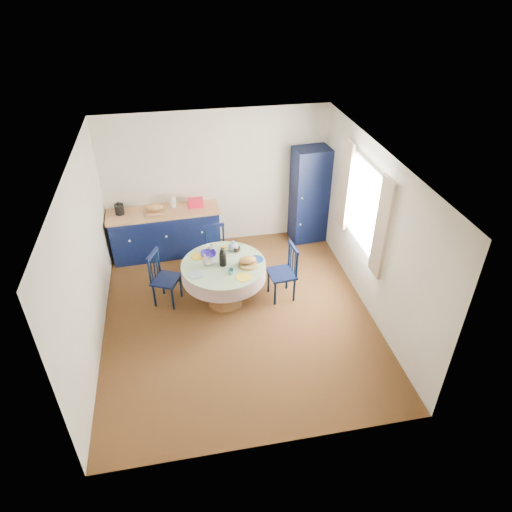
{
  "coord_description": "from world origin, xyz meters",
  "views": [
    {
      "loc": [
        -0.72,
        -5.26,
        4.66
      ],
      "look_at": [
        0.32,
        0.2,
        0.92
      ],
      "focal_mm": 32.0,
      "sensor_mm": 36.0,
      "label": 1
    }
  ],
  "objects_px": {
    "dining_table": "(224,270)",
    "mug_d": "(211,248)",
    "kitchen_counter": "(166,231)",
    "mug_b": "(231,272)",
    "chair_far": "(217,249)",
    "pantry_cabinet": "(309,195)",
    "mug_c": "(237,249)",
    "cobalt_bowl": "(208,254)",
    "mug_a": "(207,262)",
    "chair_right": "(284,272)",
    "chair_left": "(164,278)"
  },
  "relations": [
    {
      "from": "dining_table",
      "to": "mug_d",
      "type": "bearing_deg",
      "value": 112.04
    },
    {
      "from": "kitchen_counter",
      "to": "pantry_cabinet",
      "type": "relative_size",
      "value": 1.09
    },
    {
      "from": "dining_table",
      "to": "cobalt_bowl",
      "type": "xyz_separation_m",
      "value": [
        -0.21,
        0.25,
        0.15
      ]
    },
    {
      "from": "chair_left",
      "to": "chair_right",
      "type": "distance_m",
      "value": 1.87
    },
    {
      "from": "chair_right",
      "to": "cobalt_bowl",
      "type": "distance_m",
      "value": 1.21
    },
    {
      "from": "dining_table",
      "to": "chair_left",
      "type": "height_order",
      "value": "dining_table"
    },
    {
      "from": "pantry_cabinet",
      "to": "dining_table",
      "type": "distance_m",
      "value": 2.49
    },
    {
      "from": "dining_table",
      "to": "mug_a",
      "type": "relative_size",
      "value": 9.6
    },
    {
      "from": "mug_b",
      "to": "mug_c",
      "type": "bearing_deg",
      "value": 72.87
    },
    {
      "from": "kitchen_counter",
      "to": "cobalt_bowl",
      "type": "distance_m",
      "value": 1.59
    },
    {
      "from": "dining_table",
      "to": "mug_a",
      "type": "distance_m",
      "value": 0.3
    },
    {
      "from": "mug_a",
      "to": "mug_d",
      "type": "xyz_separation_m",
      "value": [
        0.09,
        0.36,
        -0.0
      ]
    },
    {
      "from": "pantry_cabinet",
      "to": "chair_left",
      "type": "height_order",
      "value": "pantry_cabinet"
    },
    {
      "from": "chair_far",
      "to": "mug_d",
      "type": "distance_m",
      "value": 0.69
    },
    {
      "from": "mug_a",
      "to": "kitchen_counter",
      "type": "bearing_deg",
      "value": 110.52
    },
    {
      "from": "kitchen_counter",
      "to": "chair_left",
      "type": "height_order",
      "value": "kitchen_counter"
    },
    {
      "from": "chair_right",
      "to": "mug_c",
      "type": "xyz_separation_m",
      "value": [
        -0.7,
        0.26,
        0.34
      ]
    },
    {
      "from": "dining_table",
      "to": "chair_right",
      "type": "xyz_separation_m",
      "value": [
        0.94,
        0.03,
        -0.18
      ]
    },
    {
      "from": "chair_left",
      "to": "mug_d",
      "type": "bearing_deg",
      "value": -54.91
    },
    {
      "from": "pantry_cabinet",
      "to": "mug_c",
      "type": "height_order",
      "value": "pantry_cabinet"
    },
    {
      "from": "kitchen_counter",
      "to": "mug_b",
      "type": "distance_m",
      "value": 2.17
    },
    {
      "from": "kitchen_counter",
      "to": "mug_b",
      "type": "relative_size",
      "value": 22.42
    },
    {
      "from": "chair_right",
      "to": "mug_a",
      "type": "height_order",
      "value": "chair_right"
    },
    {
      "from": "mug_a",
      "to": "mug_d",
      "type": "distance_m",
      "value": 0.37
    },
    {
      "from": "mug_c",
      "to": "mug_a",
      "type": "bearing_deg",
      "value": -151.85
    },
    {
      "from": "mug_c",
      "to": "chair_right",
      "type": "bearing_deg",
      "value": -20.33
    },
    {
      "from": "chair_left",
      "to": "chair_far",
      "type": "relative_size",
      "value": 1.06
    },
    {
      "from": "chair_far",
      "to": "pantry_cabinet",
      "type": "bearing_deg",
      "value": 15.57
    },
    {
      "from": "dining_table",
      "to": "mug_b",
      "type": "height_order",
      "value": "dining_table"
    },
    {
      "from": "chair_far",
      "to": "kitchen_counter",
      "type": "bearing_deg",
      "value": 132.64
    },
    {
      "from": "pantry_cabinet",
      "to": "chair_left",
      "type": "xyz_separation_m",
      "value": [
        -2.73,
        -1.45,
        -0.45
      ]
    },
    {
      "from": "mug_d",
      "to": "kitchen_counter",
      "type": "bearing_deg",
      "value": 118.8
    },
    {
      "from": "mug_d",
      "to": "chair_right",
      "type": "bearing_deg",
      "value": -18.22
    },
    {
      "from": "chair_right",
      "to": "dining_table",
      "type": "bearing_deg",
      "value": -94.32
    },
    {
      "from": "chair_right",
      "to": "mug_b",
      "type": "height_order",
      "value": "chair_right"
    },
    {
      "from": "mug_a",
      "to": "dining_table",
      "type": "bearing_deg",
      "value": -6.42
    },
    {
      "from": "chair_left",
      "to": "chair_right",
      "type": "height_order",
      "value": "chair_right"
    },
    {
      "from": "pantry_cabinet",
      "to": "dining_table",
      "type": "bearing_deg",
      "value": -142.36
    },
    {
      "from": "chair_far",
      "to": "mug_d",
      "type": "xyz_separation_m",
      "value": [
        -0.14,
        -0.55,
        0.39
      ]
    },
    {
      "from": "pantry_cabinet",
      "to": "mug_c",
      "type": "relative_size",
      "value": 16.22
    },
    {
      "from": "mug_b",
      "to": "cobalt_bowl",
      "type": "height_order",
      "value": "mug_b"
    },
    {
      "from": "mug_b",
      "to": "mug_c",
      "type": "height_order",
      "value": "mug_c"
    },
    {
      "from": "pantry_cabinet",
      "to": "dining_table",
      "type": "relative_size",
      "value": 1.42
    },
    {
      "from": "chair_right",
      "to": "mug_d",
      "type": "relative_size",
      "value": 8.44
    },
    {
      "from": "mug_b",
      "to": "mug_c",
      "type": "relative_size",
      "value": 0.79
    },
    {
      "from": "mug_a",
      "to": "chair_far",
      "type": "bearing_deg",
      "value": 75.7
    },
    {
      "from": "mug_d",
      "to": "cobalt_bowl",
      "type": "xyz_separation_m",
      "value": [
        -0.05,
        -0.13,
        -0.02
      ]
    },
    {
      "from": "mug_d",
      "to": "mug_c",
      "type": "bearing_deg",
      "value": -14.36
    },
    {
      "from": "mug_c",
      "to": "pantry_cabinet",
      "type": "bearing_deg",
      "value": 41.98
    },
    {
      "from": "mug_a",
      "to": "cobalt_bowl",
      "type": "xyz_separation_m",
      "value": [
        0.04,
        0.23,
        -0.02
      ]
    }
  ]
}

